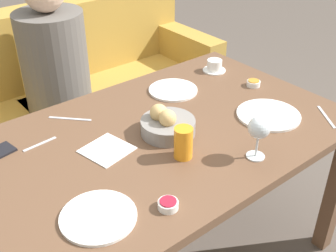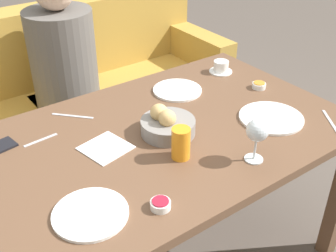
{
  "view_description": "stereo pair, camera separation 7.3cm",
  "coord_description": "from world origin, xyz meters",
  "px_view_note": "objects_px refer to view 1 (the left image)",
  "views": [
    {
      "loc": [
        -0.82,
        -1.04,
        1.57
      ],
      "look_at": [
        0.01,
        -0.01,
        0.74
      ],
      "focal_mm": 45.0,
      "sensor_mm": 36.0,
      "label": 1
    },
    {
      "loc": [
        -0.76,
        -1.08,
        1.57
      ],
      "look_at": [
        0.01,
        -0.01,
        0.74
      ],
      "focal_mm": 45.0,
      "sensor_mm": 36.0,
      "label": 2
    }
  ],
  "objects_px": {
    "coffee_cup": "(214,66)",
    "jam_bowl_berry": "(168,205)",
    "knife_silver": "(70,119)",
    "couch": "(75,106)",
    "plate_near_left": "(98,217)",
    "juice_glass": "(183,143)",
    "napkin": "(107,150)",
    "spoon_coffee": "(40,144)",
    "jam_bowl_honey": "(253,83)",
    "wine_glass": "(259,129)",
    "plate_near_right": "(268,115)",
    "plate_far_center": "(173,90)",
    "bread_basket": "(167,124)",
    "fork_silver": "(326,117)",
    "seated_person": "(60,98)"
  },
  "relations": [
    {
      "from": "coffee_cup",
      "to": "jam_bowl_honey",
      "type": "relative_size",
      "value": 1.81
    },
    {
      "from": "jam_bowl_honey",
      "to": "knife_silver",
      "type": "distance_m",
      "value": 0.82
    },
    {
      "from": "plate_near_right",
      "to": "spoon_coffee",
      "type": "bearing_deg",
      "value": 154.0
    },
    {
      "from": "plate_near_right",
      "to": "wine_glass",
      "type": "bearing_deg",
      "value": -149.13
    },
    {
      "from": "bread_basket",
      "to": "coffee_cup",
      "type": "xyz_separation_m",
      "value": [
        0.52,
        0.28,
        -0.01
      ]
    },
    {
      "from": "knife_silver",
      "to": "couch",
      "type": "bearing_deg",
      "value": 63.17
    },
    {
      "from": "juice_glass",
      "to": "jam_bowl_honey",
      "type": "distance_m",
      "value": 0.63
    },
    {
      "from": "plate_near_right",
      "to": "napkin",
      "type": "xyz_separation_m",
      "value": [
        -0.62,
        0.2,
        -0.0
      ]
    },
    {
      "from": "couch",
      "to": "bread_basket",
      "type": "height_order",
      "value": "couch"
    },
    {
      "from": "coffee_cup",
      "to": "jam_bowl_berry",
      "type": "height_order",
      "value": "coffee_cup"
    },
    {
      "from": "coffee_cup",
      "to": "knife_silver",
      "type": "relative_size",
      "value": 0.83
    },
    {
      "from": "plate_near_left",
      "to": "knife_silver",
      "type": "bearing_deg",
      "value": 70.04
    },
    {
      "from": "jam_bowl_honey",
      "to": "jam_bowl_berry",
      "type": "bearing_deg",
      "value": -154.96
    },
    {
      "from": "coffee_cup",
      "to": "jam_bowl_berry",
      "type": "distance_m",
      "value": 0.98
    },
    {
      "from": "couch",
      "to": "plate_near_right",
      "type": "relative_size",
      "value": 6.85
    },
    {
      "from": "couch",
      "to": "napkin",
      "type": "relative_size",
      "value": 9.66
    },
    {
      "from": "plate_near_left",
      "to": "jam_bowl_honey",
      "type": "distance_m",
      "value": 1.02
    },
    {
      "from": "juice_glass",
      "to": "napkin",
      "type": "relative_size",
      "value": 0.63
    },
    {
      "from": "seated_person",
      "to": "knife_silver",
      "type": "relative_size",
      "value": 8.67
    },
    {
      "from": "spoon_coffee",
      "to": "napkin",
      "type": "bearing_deg",
      "value": -47.45
    },
    {
      "from": "coffee_cup",
      "to": "jam_bowl_berry",
      "type": "xyz_separation_m",
      "value": [
        -0.77,
        -0.6,
        -0.01
      ]
    },
    {
      "from": "jam_bowl_berry",
      "to": "juice_glass",
      "type": "bearing_deg",
      "value": 39.55
    },
    {
      "from": "jam_bowl_berry",
      "to": "plate_near_left",
      "type": "bearing_deg",
      "value": 152.61
    },
    {
      "from": "bread_basket",
      "to": "juice_glass",
      "type": "relative_size",
      "value": 1.79
    },
    {
      "from": "bread_basket",
      "to": "knife_silver",
      "type": "distance_m",
      "value": 0.4
    },
    {
      "from": "couch",
      "to": "napkin",
      "type": "height_order",
      "value": "couch"
    },
    {
      "from": "bread_basket",
      "to": "napkin",
      "type": "distance_m",
      "value": 0.24
    },
    {
      "from": "jam_bowl_berry",
      "to": "fork_silver",
      "type": "height_order",
      "value": "jam_bowl_berry"
    },
    {
      "from": "knife_silver",
      "to": "plate_near_right",
      "type": "bearing_deg",
      "value": -37.37
    },
    {
      "from": "plate_near_right",
      "to": "juice_glass",
      "type": "relative_size",
      "value": 2.22
    },
    {
      "from": "fork_silver",
      "to": "plate_far_center",
      "type": "bearing_deg",
      "value": 120.56
    },
    {
      "from": "plate_far_center",
      "to": "plate_near_right",
      "type": "bearing_deg",
      "value": -68.85
    },
    {
      "from": "spoon_coffee",
      "to": "jam_bowl_honey",
      "type": "bearing_deg",
      "value": -10.17
    },
    {
      "from": "bread_basket",
      "to": "fork_silver",
      "type": "distance_m",
      "value": 0.64
    },
    {
      "from": "plate_near_right",
      "to": "plate_far_center",
      "type": "xyz_separation_m",
      "value": [
        -0.16,
        0.41,
        0.0
      ]
    },
    {
      "from": "bread_basket",
      "to": "spoon_coffee",
      "type": "bearing_deg",
      "value": 150.49
    },
    {
      "from": "wine_glass",
      "to": "spoon_coffee",
      "type": "bearing_deg",
      "value": 135.32
    },
    {
      "from": "jam_bowl_honey",
      "to": "fork_silver",
      "type": "xyz_separation_m",
      "value": [
        0.01,
        -0.37,
        -0.01
      ]
    },
    {
      "from": "plate_near_left",
      "to": "plate_near_right",
      "type": "xyz_separation_m",
      "value": [
        0.82,
        0.06,
        0.0
      ]
    },
    {
      "from": "juice_glass",
      "to": "wine_glass",
      "type": "height_order",
      "value": "wine_glass"
    },
    {
      "from": "plate_near_left",
      "to": "wine_glass",
      "type": "height_order",
      "value": "wine_glass"
    },
    {
      "from": "jam_bowl_berry",
      "to": "napkin",
      "type": "xyz_separation_m",
      "value": [
        0.02,
        0.36,
        -0.01
      ]
    },
    {
      "from": "jam_bowl_berry",
      "to": "jam_bowl_honey",
      "type": "distance_m",
      "value": 0.88
    },
    {
      "from": "plate_near_right",
      "to": "bread_basket",
      "type": "bearing_deg",
      "value": 157.85
    },
    {
      "from": "plate_near_right",
      "to": "spoon_coffee",
      "type": "relative_size",
      "value": 1.95
    },
    {
      "from": "fork_silver",
      "to": "jam_bowl_berry",
      "type": "bearing_deg",
      "value": -179.55
    },
    {
      "from": "couch",
      "to": "plate_near_left",
      "type": "bearing_deg",
      "value": -114.0
    },
    {
      "from": "jam_bowl_honey",
      "to": "spoon_coffee",
      "type": "height_order",
      "value": "jam_bowl_honey"
    },
    {
      "from": "juice_glass",
      "to": "spoon_coffee",
      "type": "distance_m",
      "value": 0.52
    },
    {
      "from": "plate_near_left",
      "to": "plate_far_center",
      "type": "bearing_deg",
      "value": 35.23
    }
  ]
}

